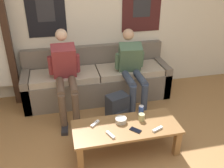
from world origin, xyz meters
TOP-DOWN VIEW (x-y plane):
  - wall_back at (0.00, 2.38)m, footprint 10.00×0.07m
  - couch at (-0.06, 2.04)m, footprint 2.38×0.68m
  - coffee_table at (0.05, 0.64)m, footprint 1.28×0.53m
  - person_seated_adult at (-0.58, 1.68)m, footprint 0.47×0.93m
  - person_seated_teen at (0.43, 1.68)m, footprint 0.47×0.90m
  - backpack at (0.11, 1.28)m, footprint 0.35×0.30m
  - ceramic_bowl at (0.01, 0.72)m, footprint 0.15×0.15m
  - pillar_candle at (0.27, 0.71)m, footprint 0.08×0.08m
  - drink_can_blue at (0.31, 0.84)m, footprint 0.07×0.07m
  - game_controller_near_left at (-0.30, 0.75)m, footprint 0.13×0.12m
  - game_controller_near_right at (-0.17, 0.51)m, footprint 0.09×0.15m
  - game_controller_far_center at (0.39, 0.48)m, footprint 0.15×0.09m
  - cell_phone at (0.14, 0.53)m, footprint 0.14×0.15m

SIDE VIEW (x-z plane):
  - backpack at x=0.11m, z-range -0.01..0.41m
  - couch at x=-0.06m, z-range -0.12..0.72m
  - coffee_table at x=0.05m, z-range 0.13..0.50m
  - cell_phone at x=0.14m, z-range 0.37..0.38m
  - game_controller_near_left at x=-0.30m, z-range 0.37..0.40m
  - game_controller_near_right at x=-0.17m, z-range 0.37..0.40m
  - game_controller_far_center at x=0.39m, z-range 0.37..0.40m
  - ceramic_bowl at x=0.01m, z-range 0.38..0.44m
  - pillar_candle at x=0.27m, z-range 0.37..0.47m
  - drink_can_blue at x=0.31m, z-range 0.37..0.50m
  - person_seated_teen at x=0.43m, z-range 0.06..1.25m
  - person_seated_adult at x=-0.58m, z-range 0.06..1.31m
  - wall_back at x=0.00m, z-range 0.00..2.55m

